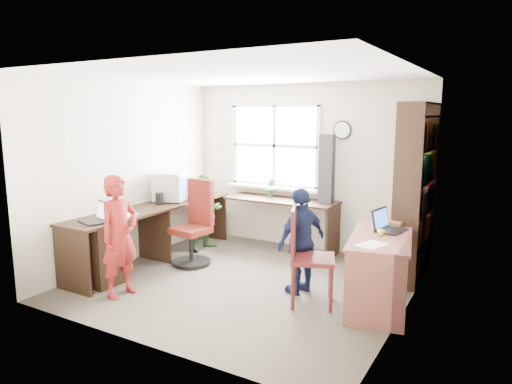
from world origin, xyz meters
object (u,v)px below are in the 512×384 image
l_desk (145,236)px  cd_tower (327,169)px  wooden_chair (305,252)px  swivel_chair (195,228)px  person_navy (302,241)px  bookshelf (415,196)px  person_red (119,236)px  potted_plant (271,188)px  laptop_left (98,217)px  person_green (208,212)px  crt_monitor (171,187)px  laptop_right (387,226)px  right_desk (380,254)px

l_desk → cd_tower: (1.72, 1.77, 0.77)m
wooden_chair → swivel_chair: bearing=143.4°
l_desk → person_navy: size_ratio=2.50×
bookshelf → swivel_chair: 2.81m
bookshelf → person_red: bookshelf is taller
person_red → person_navy: (1.68, 1.05, -0.08)m
swivel_chair → potted_plant: bearing=73.9°
laptop_left → bookshelf: bearing=51.8°
person_red → laptop_left: bearing=78.7°
laptop_left → cd_tower: (1.85, 2.38, 0.42)m
bookshelf → person_green: bearing=-174.2°
potted_plant → crt_monitor: bearing=-136.9°
person_red → person_green: (-0.20, 1.89, -0.11)m
bookshelf → l_desk: bearing=-153.6°
swivel_chair → person_red: 1.30m
person_green → laptop_right: bearing=-90.9°
wooden_chair → person_green: (-2.04, 1.10, 0.00)m
crt_monitor → bookshelf: bearing=-5.3°
potted_plant → wooden_chair: bearing=-52.4°
swivel_chair → person_navy: size_ratio=0.94×
person_navy → laptop_right: bearing=130.4°
laptop_left → laptop_right: laptop_left is taller
cd_tower → person_green: 1.83m
bookshelf → potted_plant: 2.15m
swivel_chair → laptop_left: size_ratio=2.81×
laptop_right → person_green: size_ratio=0.34×
person_navy → laptop_left: bearing=-47.0°
bookshelf → cd_tower: size_ratio=2.21×
bookshelf → crt_monitor: (-3.19, -0.68, -0.04)m
person_green → potted_plant: bearing=-39.9°
laptop_right → potted_plant: size_ratio=1.40×
laptop_left → l_desk: bearing=95.8°
person_red → right_desk: bearing=-63.3°
potted_plant → l_desk: bearing=-115.0°
wooden_chair → cd_tower: size_ratio=1.08×
right_desk → potted_plant: size_ratio=4.99×
crt_monitor → potted_plant: crt_monitor is taller
laptop_right → person_red: bearing=129.5°
l_desk → person_green: size_ratio=2.65×
person_green → crt_monitor: bearing=148.0°
swivel_chair → crt_monitor: size_ratio=2.20×
right_desk → laptop_left: bearing=-171.1°
l_desk → person_red: person_red is taller
cd_tower → bookshelf: bearing=-18.3°
bookshelf → laptop_right: bearing=-98.9°
l_desk → crt_monitor: crt_monitor is taller
cd_tower → swivel_chair: bearing=-143.4°
wooden_chair → cd_tower: bearing=83.1°
l_desk → bookshelf: size_ratio=1.40×
right_desk → bookshelf: (0.12, 1.02, 0.46)m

